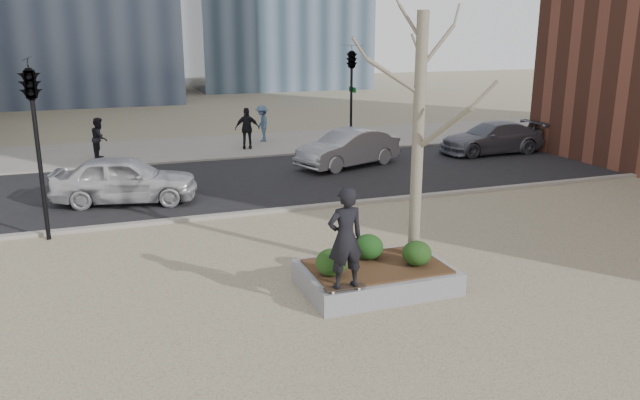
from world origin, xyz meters
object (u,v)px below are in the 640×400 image
object	(u,v)px
skateboarder	(345,238)
skateboard	(345,289)
planter	(376,277)
police_car	(125,179)

from	to	relation	value
skateboarder	skateboard	bearing A→B (deg)	86.50
planter	skateboarder	xyz separation A→B (m)	(-1.05, -0.88, 1.25)
planter	police_car	bearing A→B (deg)	117.57
planter	skateboard	xyz separation A→B (m)	(-1.05, -0.88, 0.26)
skateboarder	police_car	distance (m)	10.01
skateboard	police_car	xyz separation A→B (m)	(-3.39, 9.39, 0.26)
skateboard	police_car	distance (m)	9.98
planter	skateboard	world-z (taller)	skateboard
skateboarder	police_car	size ratio (longest dim) A/B	0.45
skateboard	police_car	world-z (taller)	police_car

